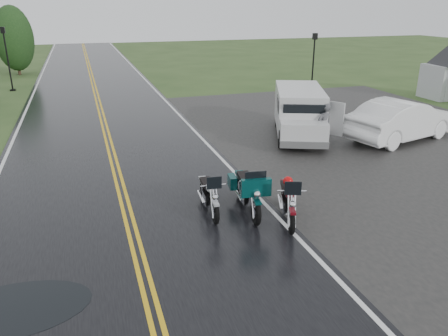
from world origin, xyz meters
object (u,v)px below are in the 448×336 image
sedan_white (402,120)px  lamp_post_far_right (313,65)px  motorcycle_red (292,212)px  motorcycle_silver (215,204)px  motorcycle_teal (256,201)px  person_at_van (324,127)px  van_white (282,123)px  visitor_center (447,58)px  lamp_post_far_left (8,59)px

sedan_white → lamp_post_far_right: lamp_post_far_right is taller
sedan_white → motorcycle_red: bearing=111.9°
motorcycle_silver → sedan_white: 10.77m
motorcycle_teal → lamp_post_far_right: bearing=64.4°
person_at_van → sedan_white: (3.71, 0.05, -0.05)m
van_white → lamp_post_far_right: (6.14, 8.83, 0.88)m
visitor_center → motorcycle_red: 20.61m
motorcycle_red → sedan_white: sedan_white is taller
visitor_center → lamp_post_far_right: (-7.38, 2.78, -0.48)m
motorcycle_red → van_white: size_ratio=0.42×
lamp_post_far_right → motorcycle_teal: bearing=-123.2°
sedan_white → lamp_post_far_right: size_ratio=1.35×
motorcycle_silver → lamp_post_far_right: 17.73m
motorcycle_silver → van_white: bearing=55.5°
motorcycle_teal → person_at_van: size_ratio=1.33×
motorcycle_red → sedan_white: 9.96m
motorcycle_teal → sedan_white: sedan_white is taller
motorcycle_teal → sedan_white: 10.10m
van_white → sedan_white: size_ratio=1.02×
motorcycle_red → sedan_white: bearing=56.5°
motorcycle_red → lamp_post_far_left: (-8.91, 23.26, 1.38)m
motorcycle_teal → lamp_post_far_right: 17.48m
visitor_center → lamp_post_far_right: bearing=159.4°
visitor_center → person_at_van: 13.79m
van_white → lamp_post_far_left: lamp_post_far_left is taller
motorcycle_red → motorcycle_teal: size_ratio=0.93×
motorcycle_teal → van_white: size_ratio=0.46×
lamp_post_far_right → sedan_white: bearing=-95.6°
visitor_center → motorcycle_teal: size_ratio=6.64×
motorcycle_silver → person_at_van: size_ratio=1.16×
motorcycle_teal → sedan_white: (8.64, 5.23, 0.14)m
visitor_center → lamp_post_far_right: size_ratio=4.18×
motorcycle_red → lamp_post_far_left: size_ratio=0.55×
motorcycle_silver → person_at_van: bearing=43.9°
visitor_center → person_at_van: bearing=-151.1°
visitor_center → sedan_white: size_ratio=3.10×
visitor_center → motorcycle_silver: bearing=-147.4°
person_at_van → motorcycle_teal: bearing=31.4°
person_at_van → lamp_post_far_left: 21.82m
visitor_center → motorcycle_red: size_ratio=7.14×
motorcycle_silver → person_at_van: 7.62m
sedan_white → motorcycle_teal: bearing=106.5°
motorcycle_red → motorcycle_teal: 0.97m
motorcycle_red → motorcycle_teal: motorcycle_teal is taller
lamp_post_far_left → motorcycle_teal: bearing=-69.9°
motorcycle_teal → motorcycle_silver: motorcycle_teal is taller
van_white → lamp_post_far_left: 20.47m
van_white → sedan_white: 5.25m
motorcycle_teal → van_white: 6.70m
van_white → visitor_center: bearing=46.4°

